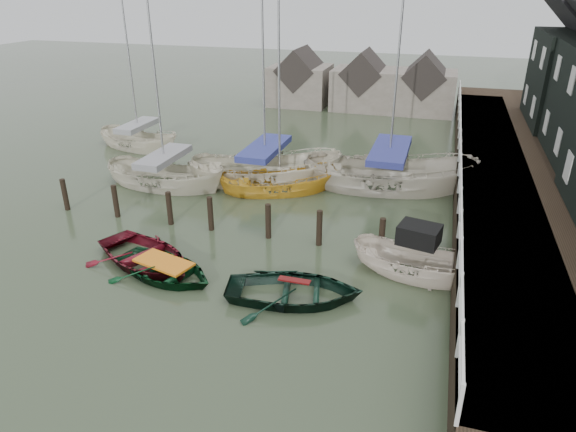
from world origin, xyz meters
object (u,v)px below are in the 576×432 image
(sailboat_b, at_px, (265,180))
(sailboat_c, at_px, (280,190))
(sailboat_a, at_px, (167,184))
(rowboat_dkgreen, at_px, (294,299))
(motorboat, at_px, (414,273))
(rowboat_green, at_px, (165,276))
(rowboat_red, at_px, (147,264))
(sailboat_d, at_px, (387,186))
(sailboat_e, at_px, (140,147))

(sailboat_b, distance_m, sailboat_c, 1.45)
(sailboat_a, relative_size, sailboat_c, 1.02)
(rowboat_dkgreen, relative_size, motorboat, 0.91)
(rowboat_green, distance_m, sailboat_c, 8.56)
(rowboat_dkgreen, height_order, sailboat_b, sailboat_b)
(rowboat_red, relative_size, rowboat_green, 1.14)
(sailboat_a, relative_size, sailboat_b, 0.92)
(rowboat_green, distance_m, motorboat, 8.37)
(sailboat_a, bearing_deg, motorboat, -108.66)
(rowboat_dkgreen, height_order, sailboat_c, sailboat_c)
(sailboat_d, xyz_separation_m, sailboat_e, (-14.83, 2.22, 0.01))
(sailboat_b, relative_size, sailboat_d, 0.95)
(motorboat, distance_m, sailboat_d, 8.10)
(rowboat_red, height_order, sailboat_d, sailboat_d)
(rowboat_red, relative_size, sailboat_b, 0.39)
(sailboat_e, bearing_deg, sailboat_d, -84.07)
(motorboat, height_order, sailboat_c, sailboat_c)
(sailboat_a, height_order, sailboat_e, sailboat_e)
(rowboat_red, xyz_separation_m, motorboat, (9.01, 1.97, 0.09))
(rowboat_red, xyz_separation_m, rowboat_green, (1.01, -0.51, 0.00))
(rowboat_red, bearing_deg, rowboat_green, -91.72)
(motorboat, xyz_separation_m, sailboat_c, (-6.66, 5.98, -0.08))
(rowboat_green, height_order, sailboat_a, sailboat_a)
(rowboat_red, bearing_deg, sailboat_a, 48.80)
(sailboat_c, relative_size, sailboat_d, 0.86)
(rowboat_red, distance_m, sailboat_a, 7.63)
(rowboat_green, xyz_separation_m, sailboat_a, (-4.10, 7.49, 0.06))
(sailboat_b, xyz_separation_m, sailboat_c, (1.06, -0.98, -0.04))
(rowboat_red, xyz_separation_m, sailboat_c, (2.35, 7.95, 0.02))
(sailboat_d, bearing_deg, rowboat_dkgreen, 164.44)
(sailboat_c, distance_m, sailboat_e, 10.85)
(sailboat_b, height_order, sailboat_d, sailboat_d)
(rowboat_green, relative_size, sailboat_c, 0.38)
(rowboat_green, bearing_deg, rowboat_red, 78.61)
(sailboat_a, relative_size, sailboat_e, 0.98)
(sailboat_d, bearing_deg, sailboat_e, 74.69)
(rowboat_red, distance_m, rowboat_green, 1.13)
(rowboat_red, xyz_separation_m, sailboat_b, (1.29, 8.93, 0.06))
(sailboat_a, height_order, sailboat_d, sailboat_d)
(motorboat, bearing_deg, sailboat_c, 60.78)
(rowboat_red, xyz_separation_m, rowboat_dkgreen, (5.54, -0.54, 0.00))
(sailboat_d, relative_size, sailboat_e, 1.11)
(rowboat_green, distance_m, sailboat_d, 12.03)
(rowboat_green, relative_size, sailboat_e, 0.36)
(rowboat_dkgreen, bearing_deg, sailboat_e, 34.31)
(motorboat, xyz_separation_m, sailboat_a, (-12.10, 5.01, -0.03))
(motorboat, bearing_deg, sailboat_b, 60.66)
(rowboat_dkgreen, bearing_deg, rowboat_red, 72.35)
(sailboat_c, bearing_deg, rowboat_red, 140.12)
(rowboat_green, distance_m, sailboat_e, 15.29)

